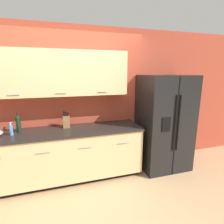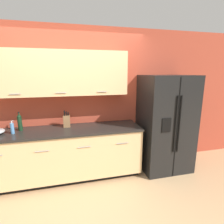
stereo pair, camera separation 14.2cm
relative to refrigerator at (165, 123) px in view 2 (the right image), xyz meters
The scene contains 7 objects.
ground_plane 1.99m from the refrigerator, 153.64° to the right, with size 14.00×14.00×0.00m, color tan.
wall_back 1.79m from the refrigerator, 168.17° to the left, with size 10.00×0.39×2.60m.
counter_unit 1.90m from the refrigerator, behind, with size 2.60×0.64×0.90m.
refrigerator is the anchor object (origin of this frame).
knife_block 1.80m from the refrigerator, behind, with size 0.11×0.09×0.30m.
wine_bottle 2.53m from the refrigerator, behind, with size 0.07×0.07×0.31m.
soap_dispenser 2.60m from the refrigerator, behind, with size 0.06×0.05×0.21m.
Camera 2 is at (-0.12, -2.02, 1.82)m, focal length 28.00 mm.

